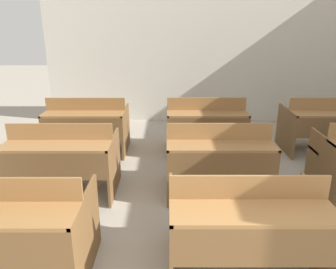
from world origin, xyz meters
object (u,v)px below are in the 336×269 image
Objects in this scene: bench_front_left at (10,225)px; bench_third_left at (89,124)px; bench_second_left at (64,157)px; bench_third_right at (327,124)px; bench_front_center at (247,223)px; bench_second_center at (219,157)px; bench_third_center at (207,124)px.

bench_front_left and bench_third_left have the same top height.
bench_second_left is (0.00, 1.35, 0.00)m from bench_front_left.
bench_second_left is 3.90m from bench_third_right.
bench_second_left is at bearing -159.93° from bench_third_right.
bench_front_center and bench_second_center have the same top height.
bench_third_left is 3.68m from bench_third_right.
bench_second_center is at bearing -35.62° from bench_third_left.
bench_front_center and bench_second_left have the same top height.
bench_front_left is 1.00× the size of bench_third_left.
bench_front_left is 1.00× the size of bench_third_center.
bench_second_left is at bearing -179.67° from bench_second_center.
bench_second_center and bench_third_left have the same top height.
bench_front_left is 1.83m from bench_front_center.
bench_second_center is at bearing 91.05° from bench_front_center.
bench_third_left is 1.83m from bench_third_center.
bench_second_left is 1.00× the size of bench_second_center.
bench_third_left is at bearing 125.12° from bench_front_center.
bench_front_left is at bearing -178.91° from bench_front_center.
bench_front_center is 1.00× the size of bench_third_left.
bench_third_left is at bearing 90.42° from bench_front_left.
bench_third_right is at bearing 0.06° from bench_third_center.
bench_second_left is 1.00× the size of bench_third_left.
bench_front_center is 3.22m from bench_third_left.
bench_third_center is (1.83, 0.01, 0.00)m from bench_third_left.
bench_front_left and bench_third_center have the same top height.
bench_second_left and bench_second_center have the same top height.
bench_third_center is (1.81, 1.33, 0.00)m from bench_second_left.
bench_third_right is (1.85, 0.00, 0.00)m from bench_third_center.
bench_third_center is (1.81, 2.68, 0.00)m from bench_front_left.
bench_front_center is 1.00× the size of bench_second_center.
bench_second_left is at bearing -88.99° from bench_third_left.
bench_second_center is 1.00× the size of bench_third_center.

